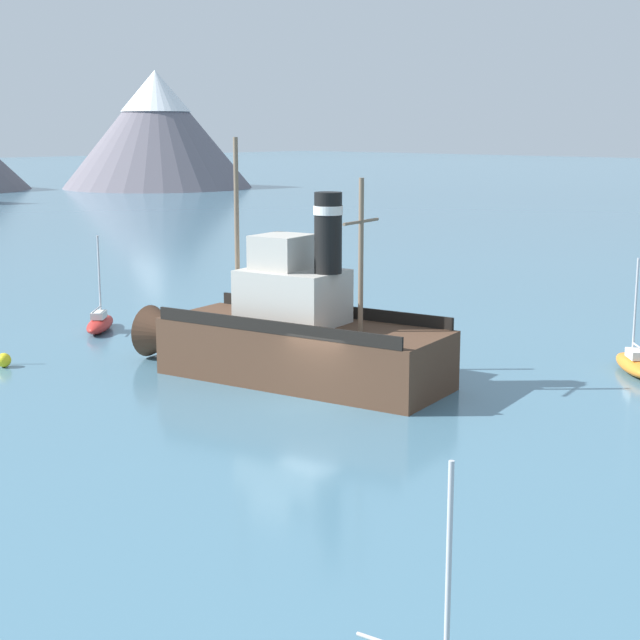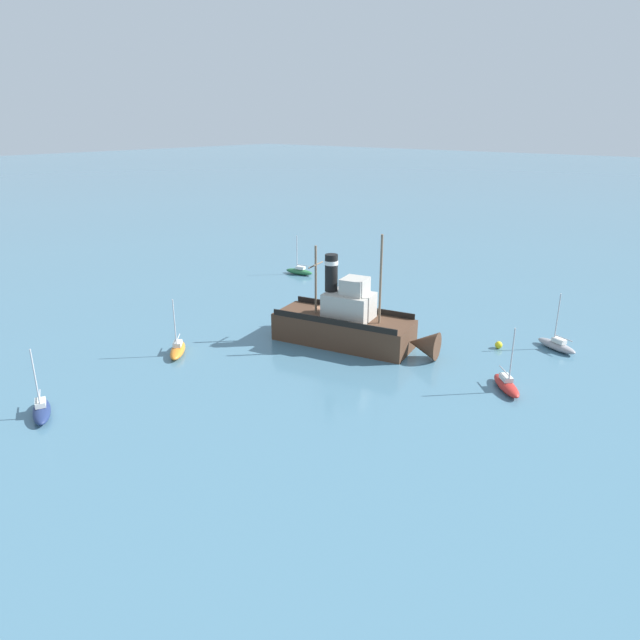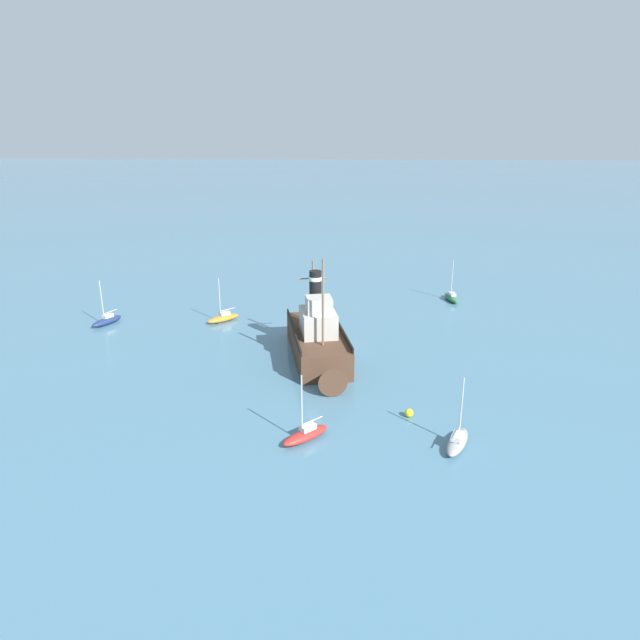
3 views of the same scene
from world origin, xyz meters
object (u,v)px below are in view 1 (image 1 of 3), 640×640
object	(u,v)px
sailboat_red	(100,323)
mooring_buoy	(4,360)
old_tugboat	(291,336)
sailboat_orange	(634,363)

from	to	relation	value
sailboat_red	mooring_buoy	world-z (taller)	sailboat_red
old_tugboat	sailboat_red	distance (m)	14.18
mooring_buoy	old_tugboat	bearing A→B (deg)	-55.20
old_tugboat	mooring_buoy	distance (m)	12.85
sailboat_orange	mooring_buoy	distance (m)	27.21
old_tugboat	sailboat_orange	world-z (taller)	old_tugboat
sailboat_red	sailboat_orange	bearing A→B (deg)	-65.43
sailboat_red	old_tugboat	bearing A→B (deg)	-90.03
sailboat_orange	mooring_buoy	bearing A→B (deg)	131.98
sailboat_red	mooring_buoy	bearing A→B (deg)	-153.56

